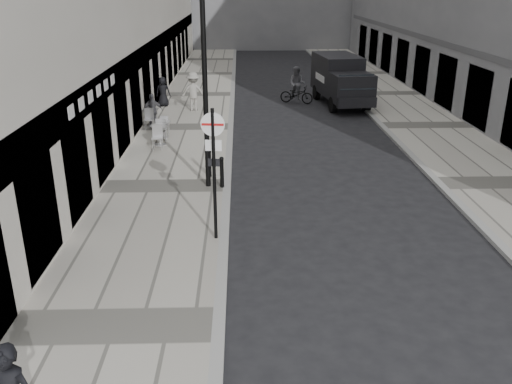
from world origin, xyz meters
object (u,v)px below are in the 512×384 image
(lamppost, at_px, (205,80))
(cyclist, at_px, (297,89))
(sign_post, at_px, (214,157))
(panel_van, at_px, (340,78))

(lamppost, bearing_deg, cyclist, 72.48)
(sign_post, distance_m, cyclist, 17.50)
(cyclist, bearing_deg, panel_van, 13.59)
(lamppost, xyz_separation_m, cyclist, (4.17, 13.19, -2.75))
(panel_van, xyz_separation_m, cyclist, (-2.31, 0.36, -0.67))
(sign_post, xyz_separation_m, lamppost, (-0.40, 3.83, 1.24))
(lamppost, relative_size, panel_van, 1.09)
(sign_post, distance_m, panel_van, 17.76)
(cyclist, bearing_deg, sign_post, -80.13)
(lamppost, relative_size, cyclist, 3.06)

